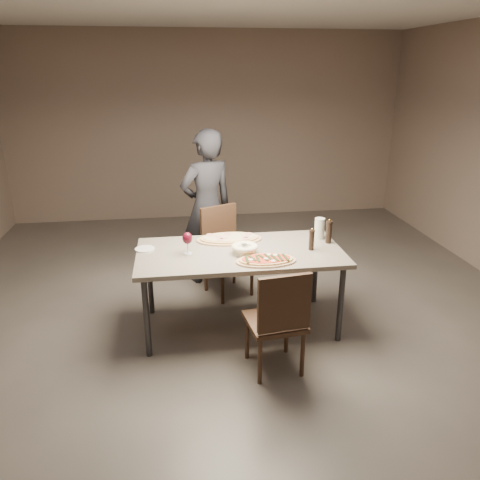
{
  "coord_description": "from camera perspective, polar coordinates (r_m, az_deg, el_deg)",
  "views": [
    {
      "loc": [
        -0.55,
        -3.78,
        2.26
      ],
      "look_at": [
        0.0,
        0.0,
        0.85
      ],
      "focal_mm": 35.0,
      "sensor_mm": 36.0,
      "label": 1
    }
  ],
  "objects": [
    {
      "name": "room",
      "position": [
        3.92,
        0.0,
        7.57
      ],
      "size": [
        7.0,
        7.0,
        7.0
      ],
      "color": "#554F49",
      "rests_on": "ground"
    },
    {
      "name": "dining_table",
      "position": [
        4.13,
        0.0,
        -2.04
      ],
      "size": [
        1.8,
        0.9,
        0.75
      ],
      "color": "gray",
      "rests_on": "ground"
    },
    {
      "name": "zucchini_pizza",
      "position": [
        3.87,
        3.2,
        -2.45
      ],
      "size": [
        0.51,
        0.28,
        0.05
      ],
      "rotation": [
        0.0,
        0.0,
        0.36
      ],
      "color": "tan",
      "rests_on": "dining_table"
    },
    {
      "name": "ham_pizza",
      "position": [
        4.35,
        -1.3,
        0.19
      ],
      "size": [
        0.61,
        0.34,
        0.04
      ],
      "rotation": [
        0.0,
        0.0,
        0.1
      ],
      "color": "tan",
      "rests_on": "dining_table"
    },
    {
      "name": "bread_basket",
      "position": [
        4.02,
        0.58,
        -1.03
      ],
      "size": [
        0.23,
        0.23,
        0.08
      ],
      "rotation": [
        0.0,
        0.0,
        0.13
      ],
      "color": "beige",
      "rests_on": "dining_table"
    },
    {
      "name": "oil_dish",
      "position": [
        3.88,
        3.24,
        -2.55
      ],
      "size": [
        0.14,
        0.14,
        0.02
      ],
      "rotation": [
        0.0,
        0.0,
        -0.0
      ],
      "color": "white",
      "rests_on": "dining_table"
    },
    {
      "name": "pepper_mill_left",
      "position": [
        4.33,
        10.78,
        1.02
      ],
      "size": [
        0.06,
        0.06,
        0.23
      ],
      "rotation": [
        0.0,
        0.0,
        -0.43
      ],
      "color": "black",
      "rests_on": "dining_table"
    },
    {
      "name": "pepper_mill_right",
      "position": [
        4.14,
        8.72,
        0.05
      ],
      "size": [
        0.05,
        0.05,
        0.2
      ],
      "rotation": [
        0.0,
        0.0,
        0.03
      ],
      "color": "black",
      "rests_on": "dining_table"
    },
    {
      "name": "carafe",
      "position": [
        4.43,
        9.66,
        1.4
      ],
      "size": [
        0.09,
        0.09,
        0.2
      ],
      "rotation": [
        0.0,
        0.0,
        -0.32
      ],
      "color": "silver",
      "rests_on": "dining_table"
    },
    {
      "name": "wine_glass",
      "position": [
        4.02,
        -6.44,
        0.13
      ],
      "size": [
        0.09,
        0.09,
        0.2
      ],
      "rotation": [
        0.0,
        0.0,
        0.21
      ],
      "color": "silver",
      "rests_on": "dining_table"
    },
    {
      "name": "side_plate",
      "position": [
        4.21,
        -11.53,
        -1.08
      ],
      "size": [
        0.17,
        0.17,
        0.01
      ],
      "rotation": [
        0.0,
        0.0,
        -0.39
      ],
      "color": "white",
      "rests_on": "dining_table"
    },
    {
      "name": "chair_near",
      "position": [
        3.58,
        4.74,
        -9.36
      ],
      "size": [
        0.47,
        0.47,
        0.89
      ],
      "rotation": [
        0.0,
        0.0,
        0.13
      ],
      "color": "#3A2518",
      "rests_on": "ground"
    },
    {
      "name": "chair_far",
      "position": [
        4.89,
        -1.96,
        -0.65
      ],
      "size": [
        0.57,
        0.57,
        0.92
      ],
      "rotation": [
        0.0,
        0.0,
        3.56
      ],
      "color": "#3A2518",
      "rests_on": "ground"
    },
    {
      "name": "diner",
      "position": [
        5.08,
        -4.06,
        3.97
      ],
      "size": [
        0.72,
        0.61,
        1.68
      ],
      "primitive_type": "imported",
      "rotation": [
        0.0,
        0.0,
        3.55
      ],
      "color": "black",
      "rests_on": "ground"
    }
  ]
}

